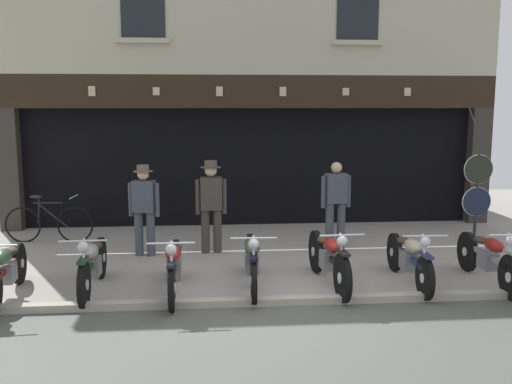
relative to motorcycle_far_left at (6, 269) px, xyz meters
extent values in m
cube|color=gray|center=(3.75, 4.35, -0.45)|extent=(22.77, 10.00, 0.08)
cube|color=#AAA292|center=(3.75, -0.57, -0.40)|extent=(22.77, 0.16, 0.18)
cube|color=black|center=(3.75, 6.65, 0.89)|extent=(9.90, 4.00, 2.60)
cube|color=#332D28|center=(-1.42, 4.53, 0.89)|extent=(0.44, 0.36, 2.60)
cube|color=#332D28|center=(8.91, 4.53, 0.89)|extent=(0.44, 0.36, 2.60)
cube|color=black|center=(3.75, 4.90, 1.02)|extent=(9.47, 0.03, 2.18)
cube|color=black|center=(3.75, 4.47, 2.54)|extent=(10.77, 0.24, 0.70)
cube|color=#C6B789|center=(0.40, 4.33, 2.54)|extent=(0.14, 0.03, 0.20)
cube|color=#C6B789|center=(1.72, 4.33, 2.54)|extent=(0.14, 0.03, 0.17)
cube|color=#C6B789|center=(3.05, 4.33, 2.54)|extent=(0.14, 0.03, 0.20)
cube|color=#C6B789|center=(4.40, 4.33, 2.54)|extent=(0.14, 0.03, 0.19)
cube|color=#C6B789|center=(5.77, 4.33, 2.54)|extent=(0.14, 0.03, 0.16)
cube|color=#C6B789|center=(7.14, 4.33, 2.54)|extent=(0.14, 0.03, 0.17)
cube|color=#B3AE91|center=(3.75, 4.55, 4.26)|extent=(10.77, 0.40, 2.76)
cube|color=black|center=(1.49, 4.34, 4.26)|extent=(0.90, 0.02, 1.30)
cube|color=#B3AE91|center=(1.49, 4.30, 3.56)|extent=(1.10, 0.12, 0.10)
cube|color=black|center=(5.99, 4.34, 4.26)|extent=(0.90, 0.02, 1.30)
cube|color=#B3AE91|center=(5.99, 4.30, 3.56)|extent=(1.10, 0.12, 0.10)
cylinder|color=black|center=(-0.05, 0.68, -0.11)|extent=(0.13, 0.62, 0.61)
cylinder|color=silver|center=(-0.05, 0.68, -0.11)|extent=(0.12, 0.14, 0.13)
cube|color=#571913|center=(0.00, 0.03, 0.01)|extent=(0.16, 1.21, 0.07)
cube|color=slate|center=(0.00, 0.03, -0.06)|extent=(0.22, 0.33, 0.26)
ellipsoid|color=#334E33|center=(0.01, -0.13, 0.21)|extent=(0.26, 0.48, 0.20)
ellipsoid|color=#38281E|center=(-0.02, 0.26, 0.19)|extent=(0.22, 0.31, 0.10)
cylinder|color=black|center=(1.15, -0.49, -0.10)|extent=(0.08, 0.63, 0.63)
cylinder|color=silver|center=(1.15, -0.49, -0.10)|extent=(0.10, 0.14, 0.14)
cylinder|color=black|center=(1.12, 0.88, -0.10)|extent=(0.09, 0.63, 0.63)
cylinder|color=silver|center=(1.12, 0.88, -0.10)|extent=(0.11, 0.14, 0.14)
cube|color=#17301D|center=(1.13, 0.20, 0.02)|extent=(0.10, 1.25, 0.07)
cube|color=slate|center=(1.13, 0.20, -0.05)|extent=(0.21, 0.32, 0.26)
ellipsoid|color=gray|center=(1.14, 0.03, 0.22)|extent=(0.23, 0.46, 0.20)
ellipsoid|color=#38281E|center=(1.13, 0.44, 0.20)|extent=(0.21, 0.30, 0.10)
cube|color=#17301D|center=(1.15, -0.49, 0.24)|extent=(0.11, 0.36, 0.04)
sphere|color=silver|center=(1.15, -0.43, 0.40)|extent=(0.15, 0.15, 0.15)
cylinder|color=silver|center=(1.15, -0.43, 0.48)|extent=(0.62, 0.04, 0.02)
cylinder|color=silver|center=(1.15, -0.45, 0.19)|extent=(0.04, 0.24, 0.62)
cylinder|color=black|center=(2.30, -0.67, -0.11)|extent=(0.08, 0.61, 0.61)
cylinder|color=silver|center=(2.30, -0.67, -0.11)|extent=(0.10, 0.14, 0.13)
cylinder|color=black|center=(2.29, 0.72, -0.11)|extent=(0.09, 0.61, 0.61)
cylinder|color=silver|center=(2.29, 0.72, -0.11)|extent=(0.11, 0.14, 0.13)
cube|color=black|center=(2.30, 0.02, 0.01)|extent=(0.08, 1.28, 0.07)
cube|color=slate|center=(2.30, 0.02, -0.06)|extent=(0.20, 0.32, 0.26)
ellipsoid|color=maroon|center=(2.30, -0.14, 0.21)|extent=(0.22, 0.46, 0.20)
ellipsoid|color=#38281E|center=(2.29, 0.27, 0.19)|extent=(0.20, 0.30, 0.10)
cube|color=black|center=(2.30, -0.67, 0.22)|extent=(0.10, 0.36, 0.04)
sphere|color=silver|center=(2.30, -0.61, 0.39)|extent=(0.15, 0.15, 0.15)
cylinder|color=silver|center=(2.30, -0.61, 0.47)|extent=(0.62, 0.03, 0.02)
cylinder|color=silver|center=(2.30, -0.63, 0.18)|extent=(0.04, 0.23, 0.62)
cylinder|color=black|center=(3.38, -0.51, -0.10)|extent=(0.09, 0.63, 0.63)
cylinder|color=silver|center=(3.38, -0.51, -0.10)|extent=(0.11, 0.14, 0.14)
cylinder|color=black|center=(3.44, 0.93, -0.10)|extent=(0.10, 0.63, 0.63)
cylinder|color=silver|center=(3.44, 0.93, -0.10)|extent=(0.12, 0.14, 0.14)
cube|color=black|center=(3.41, 0.21, 0.02)|extent=(0.12, 1.33, 0.07)
cube|color=slate|center=(3.41, 0.21, -0.05)|extent=(0.21, 0.33, 0.26)
ellipsoid|color=#354732|center=(3.41, 0.04, 0.22)|extent=(0.24, 0.47, 0.20)
ellipsoid|color=#38281E|center=(3.42, 0.47, 0.20)|extent=(0.21, 0.31, 0.10)
cube|color=black|center=(3.38, -0.51, 0.23)|extent=(0.11, 0.36, 0.04)
sphere|color=silver|center=(3.39, -0.45, 0.40)|extent=(0.15, 0.15, 0.15)
cylinder|color=silver|center=(3.39, -0.45, 0.48)|extent=(0.62, 0.05, 0.02)
cylinder|color=silver|center=(3.39, -0.47, 0.19)|extent=(0.05, 0.24, 0.62)
cylinder|color=black|center=(4.59, -0.54, -0.08)|extent=(0.11, 0.68, 0.67)
cylinder|color=silver|center=(4.59, -0.54, -0.08)|extent=(0.11, 0.15, 0.15)
cylinder|color=black|center=(4.50, 0.88, -0.08)|extent=(0.12, 0.68, 0.67)
cylinder|color=silver|center=(4.50, 0.88, -0.08)|extent=(0.12, 0.16, 0.15)
cube|color=black|center=(4.54, 0.17, 0.04)|extent=(0.15, 1.31, 0.07)
cube|color=slate|center=(4.54, 0.17, -0.03)|extent=(0.22, 0.33, 0.26)
ellipsoid|color=maroon|center=(4.55, 0.00, 0.24)|extent=(0.25, 0.47, 0.20)
ellipsoid|color=#38281E|center=(4.53, 0.43, 0.22)|extent=(0.22, 0.31, 0.10)
cube|color=black|center=(4.59, -0.54, 0.28)|extent=(0.12, 0.37, 0.04)
sphere|color=silver|center=(4.58, -0.48, 0.42)|extent=(0.15, 0.15, 0.15)
cylinder|color=silver|center=(4.58, -0.48, 0.50)|extent=(0.62, 0.06, 0.02)
cylinder|color=silver|center=(4.59, -0.50, 0.21)|extent=(0.05, 0.26, 0.61)
cylinder|color=black|center=(5.74, -0.55, -0.11)|extent=(0.09, 0.61, 0.61)
cylinder|color=silver|center=(5.74, -0.55, -0.11)|extent=(0.10, 0.14, 0.13)
cylinder|color=black|center=(5.78, 0.86, -0.11)|extent=(0.10, 0.61, 0.61)
cylinder|color=silver|center=(5.78, 0.86, -0.11)|extent=(0.11, 0.14, 0.13)
cube|color=#242B4C|center=(5.76, 0.15, 0.01)|extent=(0.11, 1.29, 0.07)
cube|color=slate|center=(5.76, 0.15, -0.06)|extent=(0.21, 0.33, 0.26)
ellipsoid|color=#A39F82|center=(5.75, -0.01, 0.21)|extent=(0.23, 0.47, 0.20)
ellipsoid|color=#38281E|center=(5.77, 0.41, 0.19)|extent=(0.21, 0.31, 0.10)
cube|color=#242B4C|center=(5.74, -0.55, 0.22)|extent=(0.11, 0.36, 0.04)
sphere|color=silver|center=(5.74, -0.49, 0.39)|extent=(0.15, 0.15, 0.15)
cylinder|color=silver|center=(5.74, -0.49, 0.47)|extent=(0.62, 0.04, 0.02)
cylinder|color=silver|center=(5.74, -0.51, 0.18)|extent=(0.04, 0.29, 0.60)
cylinder|color=black|center=(6.92, -0.64, -0.10)|extent=(0.08, 0.64, 0.63)
cylinder|color=silver|center=(6.92, -0.64, -0.10)|extent=(0.10, 0.14, 0.14)
cylinder|color=black|center=(6.95, 0.74, -0.10)|extent=(0.09, 0.64, 0.63)
cylinder|color=silver|center=(6.95, 0.74, -0.10)|extent=(0.11, 0.14, 0.14)
cube|color=gray|center=(6.93, 0.05, 0.02)|extent=(0.10, 1.28, 0.07)
cube|color=slate|center=(6.93, 0.05, -0.05)|extent=(0.21, 0.32, 0.26)
ellipsoid|color=maroon|center=(6.93, -0.12, 0.22)|extent=(0.23, 0.46, 0.20)
ellipsoid|color=#38281E|center=(6.94, 0.30, 0.20)|extent=(0.21, 0.30, 0.10)
sphere|color=silver|center=(6.92, -0.58, 0.40)|extent=(0.15, 0.15, 0.15)
cylinder|color=silver|center=(6.92, -0.58, 0.48)|extent=(0.62, 0.04, 0.02)
cylinder|color=silver|center=(6.92, -0.60, 0.19)|extent=(0.04, 0.26, 0.61)
cylinder|color=#3D424C|center=(1.76, 2.12, -0.01)|extent=(0.15, 0.15, 0.81)
cylinder|color=#3D424C|center=(1.55, 2.16, -0.01)|extent=(0.15, 0.15, 0.81)
cube|color=#3D424C|center=(1.65, 2.14, 0.65)|extent=(0.41, 0.29, 0.56)
cube|color=silver|center=(1.68, 2.25, 0.72)|extent=(0.14, 0.05, 0.31)
cube|color=brown|center=(1.68, 2.27, 0.71)|extent=(0.05, 0.02, 0.29)
cylinder|color=#3D424C|center=(1.88, 2.10, 0.60)|extent=(0.09, 0.09, 0.59)
cylinder|color=#3D424C|center=(1.42, 2.19, 0.60)|extent=(0.09, 0.09, 0.59)
sphere|color=beige|center=(1.65, 2.14, 1.04)|extent=(0.20, 0.20, 0.20)
cylinder|color=brown|center=(1.65, 2.14, 1.10)|extent=(0.34, 0.34, 0.01)
cylinder|color=brown|center=(1.65, 2.14, 1.15)|extent=(0.21, 0.21, 0.11)
cylinder|color=#38332D|center=(2.94, 2.25, -0.01)|extent=(0.15, 0.15, 0.81)
cylinder|color=#38332D|center=(2.73, 2.24, -0.01)|extent=(0.15, 0.15, 0.81)
cube|color=#38332D|center=(2.84, 2.24, 0.67)|extent=(0.39, 0.24, 0.59)
cube|color=white|center=(2.83, 2.36, 0.75)|extent=(0.14, 0.03, 0.33)
cube|color=maroon|center=(2.83, 2.37, 0.73)|extent=(0.05, 0.01, 0.31)
cylinder|color=#38332D|center=(3.07, 2.25, 0.62)|extent=(0.09, 0.09, 0.63)
cylinder|color=#38332D|center=(2.60, 2.23, 0.62)|extent=(0.09, 0.09, 0.63)
sphere|color=beige|center=(2.84, 2.24, 1.09)|extent=(0.22, 0.22, 0.22)
cylinder|color=#4C4238|center=(2.84, 2.24, 1.15)|extent=(0.37, 0.37, 0.01)
cylinder|color=#4C4238|center=(2.84, 2.24, 1.21)|extent=(0.23, 0.23, 0.12)
cylinder|color=#3D424C|center=(5.22, 2.21, 0.04)|extent=(0.15, 0.15, 0.91)
cylinder|color=#3D424C|center=(5.00, 2.19, 0.04)|extent=(0.15, 0.15, 0.91)
cube|color=#3D424C|center=(5.11, 2.20, 0.75)|extent=(0.40, 0.26, 0.54)
cube|color=silver|center=(5.09, 2.31, 0.81)|extent=(0.14, 0.04, 0.30)
cube|color=#47234C|center=(5.09, 2.33, 0.80)|extent=(0.05, 0.02, 0.28)
cylinder|color=#3D424C|center=(5.34, 2.23, 0.69)|extent=(0.09, 0.09, 0.58)
cylinder|color=#3D424C|center=(4.87, 2.17, 0.69)|extent=(0.09, 0.09, 0.58)
sphere|color=tan|center=(5.11, 2.20, 1.13)|extent=(0.20, 0.20, 0.20)
cylinder|color=#232328|center=(8.17, 3.00, 0.44)|extent=(0.06, 0.06, 1.71)
cylinder|color=#23281E|center=(8.17, 2.98, 0.98)|extent=(0.58, 0.03, 0.58)
torus|color=silver|center=(8.17, 3.00, 0.98)|extent=(0.60, 0.04, 0.60)
cylinder|color=#192338|center=(8.17, 2.98, 0.32)|extent=(0.58, 0.03, 0.58)
torus|color=beige|center=(8.17, 3.00, 0.32)|extent=(0.60, 0.04, 0.60)
cube|color=silver|center=(2.33, 4.75, 1.14)|extent=(0.66, 0.02, 0.88)
cube|color=#232328|center=(2.33, 4.73, 1.48)|extent=(0.66, 0.01, 0.20)
torus|color=black|center=(0.18, 3.28, -0.08)|extent=(0.71, 0.09, 0.71)
torus|color=black|center=(-0.84, 3.36, -0.08)|extent=(0.71, 0.09, 0.71)
cylinder|color=black|center=(-0.23, 3.32, 0.10)|extent=(0.57, 0.08, 0.49)
cylinder|color=black|center=(-0.33, 3.32, 0.36)|extent=(0.56, 0.07, 0.03)
cylinder|color=black|center=(-0.52, 3.34, 0.22)|extent=(0.06, 0.03, 0.52)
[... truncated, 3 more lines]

